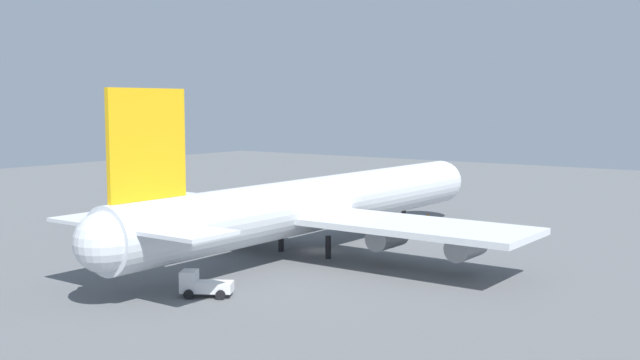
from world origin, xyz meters
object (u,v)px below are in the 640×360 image
(fuel_truck, at_px, (203,285))
(pushback_tractor, at_px, (279,214))
(cargo_loader, at_px, (372,213))
(cargo_airplane, at_px, (319,204))
(safety_cone_nose, at_px, (428,215))

(fuel_truck, distance_m, pushback_tractor, 46.74)
(pushback_tractor, xyz_separation_m, cargo_loader, (9.89, -10.95, 0.04))
(cargo_airplane, height_order, safety_cone_nose, cargo_airplane)
(cargo_loader, distance_m, safety_cone_nose, 9.43)
(fuel_truck, bearing_deg, cargo_airplane, 9.77)
(pushback_tractor, distance_m, safety_cone_nose, 24.15)
(pushback_tractor, height_order, safety_cone_nose, pushback_tractor)
(pushback_tractor, bearing_deg, safety_cone_nose, -46.14)
(fuel_truck, xyz_separation_m, pushback_tractor, (40.36, 23.57, -0.11))
(fuel_truck, relative_size, cargo_loader, 1.14)
(cargo_loader, bearing_deg, cargo_airplane, -161.93)
(fuel_truck, distance_m, cargo_loader, 51.81)
(safety_cone_nose, bearing_deg, cargo_airplane, -176.59)
(fuel_truck, bearing_deg, safety_cone_nose, 6.16)
(cargo_loader, height_order, safety_cone_nose, cargo_loader)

